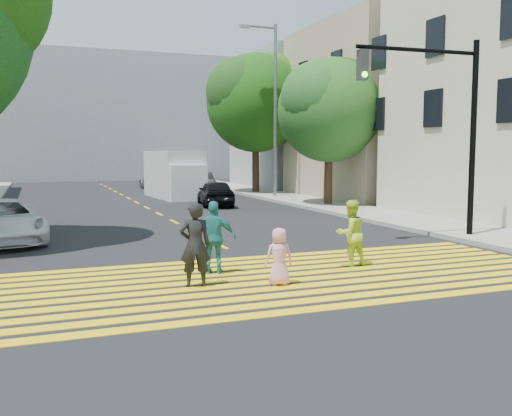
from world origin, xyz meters
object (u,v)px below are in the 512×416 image
dark_car_parked (201,182)px  traffic_signal (443,111)px  dark_car_near (216,193)px  white_sedan (2,221)px  pedestrian_woman (350,233)px  white_van (175,176)px  pedestrian_child (279,257)px  tree_right_near (330,105)px  tree_right_far (257,98)px  silver_car (156,181)px  pedestrian_man (195,245)px  pedestrian_extra (214,238)px

dark_car_parked → traffic_signal: 22.81m
dark_car_near → white_sedan: bearing=51.8°
pedestrian_woman → white_van: (0.62, 21.40, 0.51)m
pedestrian_child → tree_right_near: bearing=-115.8°
tree_right_far → white_van: 7.58m
white_sedan → dark_car_parked: size_ratio=1.15×
silver_car → white_van: bearing=83.5°
pedestrian_man → dark_car_parked: (7.33, 25.71, -0.20)m
tree_right_far → tree_right_near: bearing=-87.9°
dark_car_parked → traffic_signal: bearing=-80.4°
pedestrian_woman → traffic_signal: size_ratio=0.26×
pedestrian_man → white_van: (4.71, 22.11, 0.45)m
pedestrian_woman → dark_car_parked: pedestrian_woman is taller
tree_right_near → white_sedan: (-14.78, -6.48, -4.42)m
pedestrian_child → pedestrian_extra: (-0.94, 1.54, 0.23)m
pedestrian_man → pedestrian_child: pedestrian_man is taller
white_van → dark_car_near: bearing=-85.8°
white_sedan → traffic_signal: (12.78, -4.47, 3.37)m
white_sedan → silver_car: bearing=58.7°
dark_car_near → silver_car: 13.58m
tree_right_far → pedestrian_extra: size_ratio=5.47×
dark_car_near → pedestrian_extra: bearing=82.0°
pedestrian_man → silver_car: (5.11, 30.02, -0.27)m
pedestrian_man → silver_car: pedestrian_man is taller
white_sedan → dark_car_parked: (11.37, 18.05, 0.02)m
dark_car_parked → white_van: size_ratio=0.68×
pedestrian_extra → silver_car: pedestrian_extra is taller
dark_car_parked → traffic_signal: traffic_signal is taller
pedestrian_child → white_sedan: size_ratio=0.26×
white_sedan → dark_car_near: bearing=33.6°
pedestrian_man → white_van: size_ratio=0.29×
pedestrian_extra → white_sedan: size_ratio=0.35×
pedestrian_child → dark_car_near: size_ratio=0.31×
tree_right_near → pedestrian_child: size_ratio=6.17×
pedestrian_man → white_sedan: (-4.04, 7.66, -0.22)m
dark_car_near → silver_car: size_ratio=0.94×
tree_right_far → pedestrian_child: size_ratio=7.53×
traffic_signal → tree_right_far: bearing=88.4°
dark_car_near → traffic_signal: size_ratio=0.63×
pedestrian_child → dark_car_near: 17.38m
pedestrian_child → white_van: bearing=-91.7°
pedestrian_child → silver_car: pedestrian_child is taller
tree_right_near → white_van: 10.68m
white_sedan → dark_car_near: (9.53, 8.79, 0.01)m
tree_right_far → white_van: tree_right_far is taller
pedestrian_man → traffic_signal: (8.74, 3.19, 3.15)m
pedestrian_child → dark_car_near: bearing=-96.7°
silver_car → dark_car_parked: bearing=113.7°
pedestrian_man → white_van: white_van is taller
pedestrian_woman → pedestrian_extra: (-3.36, 0.33, 0.03)m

